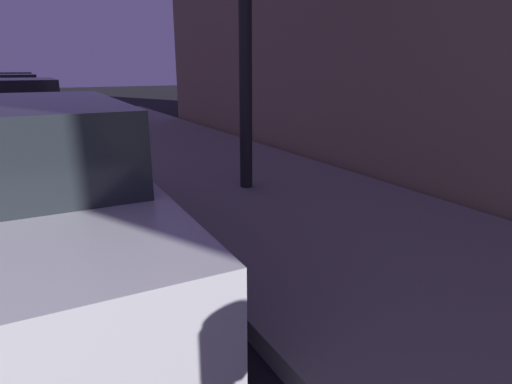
% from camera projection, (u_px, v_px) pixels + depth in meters
% --- Properties ---
extents(car_silver, '(2.06, 4.63, 1.43)m').
position_uv_depth(car_silver, '(20.00, 194.00, 3.31)').
color(car_silver, '#B7B7BF').
rests_on(car_silver, ground).
extents(car_red, '(2.15, 4.47, 1.43)m').
position_uv_depth(car_red, '(15.00, 114.00, 8.97)').
color(car_red, maroon).
rests_on(car_red, ground).
extents(car_yellow_cab, '(2.13, 4.62, 1.43)m').
position_uv_depth(car_yellow_cab, '(14.00, 96.00, 14.53)').
color(car_yellow_cab, gold).
rests_on(car_yellow_cab, ground).
extents(car_black, '(2.17, 4.31, 1.43)m').
position_uv_depth(car_black, '(14.00, 88.00, 19.73)').
color(car_black, black).
rests_on(car_black, ground).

